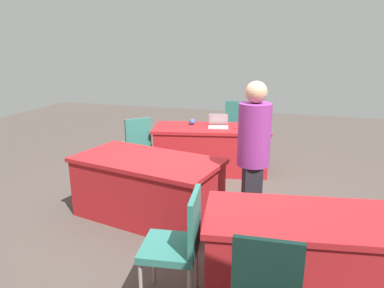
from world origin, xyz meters
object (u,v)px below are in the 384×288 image
Objects in this scene: chair_near_front at (235,120)px; chair_aisle at (136,142)px; person_attendee_standing at (253,153)px; table_back_left at (303,257)px; chair_tucked_left at (178,241)px; yarn_ball at (192,122)px; laptop_silver at (218,125)px; scissors_red at (237,129)px; table_mid_left at (148,188)px; table_foreground at (211,149)px.

chair_aisle is at bearing -127.52° from chair_near_front.
table_back_left is at bearing -164.81° from person_attendee_standing.
chair_tucked_left is 9.50× the size of yarn_ball.
person_attendee_standing is at bearing -81.65° from chair_aisle.
person_attendee_standing is 16.73× the size of yarn_ball.
person_attendee_standing is (0.54, -0.90, 0.57)m from table_back_left.
yarn_ball is at bearing -115.15° from chair_near_front.
laptop_silver is 2.06× the size of scissors_red.
scissors_red is (0.06, -3.13, 0.20)m from chair_tucked_left.
chair_near_front reaches higher than table_back_left.
chair_near_front is 1.65m from scissors_red.
chair_aisle is (0.76, -1.28, 0.18)m from table_mid_left.
table_back_left is at bearing 103.19° from laptop_silver.
table_back_left is 3.41m from chair_aisle.
chair_aisle is 2.46m from person_attendee_standing.
table_back_left is 9.48× the size of scissors_red.
scissors_red is (-1.54, -0.54, 0.20)m from chair_aisle.
laptop_silver is (-0.46, -1.86, 0.41)m from table_mid_left.
table_back_left is (-1.80, 0.98, 0.00)m from table_mid_left.
chair_tucked_left reaches higher than chair_near_front.
scissors_red reaches higher than table_foreground.
chair_aisle reaches higher than laptop_silver.
table_mid_left is 1.95m from yarn_ball.
table_foreground is at bearing -21.14° from chair_aisle.
chair_tucked_left is 3.04m from chair_aisle.
scissors_red is (-0.78, -1.82, 0.38)m from table_mid_left.
chair_tucked_left reaches higher than table_mid_left.
table_mid_left is 2.05m from table_back_left.
scissors_red is (-0.78, 0.08, -0.05)m from yarn_ball.
person_attendee_standing reaches higher than table_back_left.
scissors_red is at bearing -70.01° from table_back_left.
laptop_silver is at bearing 174.20° from yarn_ball.
table_back_left is 3.00m from scissors_red.
yarn_ball is at bearing -11.86° from table_foreground.
table_back_left is at bearing -48.79° from scissors_red.
table_foreground is 3.16m from table_back_left.
table_mid_left is 10.50× the size of scissors_red.
person_attendee_standing reaches higher than chair_tucked_left.
chair_tucked_left is 3.20m from laptop_silver.
chair_tucked_left is at bearing -93.19° from chair_near_front.
chair_near_front is 1.00× the size of chair_tucked_left.
table_mid_left is 1.50m from chair_aisle.
table_mid_left is at bearing 79.30° from table_foreground.
table_foreground is at bearing -100.70° from table_mid_left.
yarn_ball is (0.48, 1.52, 0.24)m from chair_near_front.
chair_tucked_left is 3.33m from yarn_ball.
laptop_silver is at bearing -0.49° from chair_tucked_left.
chair_near_front is 5.37× the size of scissors_red.
chair_aisle is (1.11, 0.55, 0.18)m from table_foreground.
chair_near_front is (-0.13, -1.60, 0.18)m from table_foreground.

